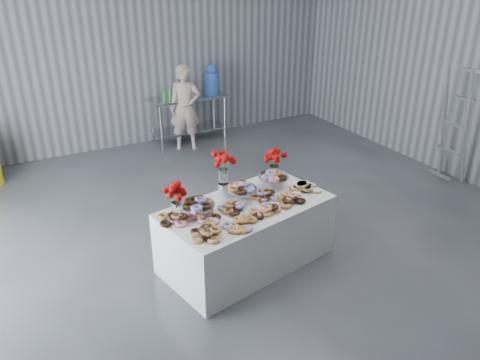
% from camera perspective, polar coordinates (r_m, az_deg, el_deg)
% --- Properties ---
extents(ground, '(9.00, 9.00, 0.00)m').
position_cam_1_polar(ground, '(5.65, 2.44, -9.53)').
color(ground, '#383A40').
rests_on(ground, ground).
extents(room_walls, '(8.04, 9.04, 4.02)m').
position_cam_1_polar(room_walls, '(4.61, -0.48, 18.03)').
color(room_walls, gray).
rests_on(room_walls, ground).
extents(display_table, '(2.06, 1.35, 0.75)m').
position_cam_1_polar(display_table, '(5.39, 0.79, -6.57)').
color(display_table, white).
rests_on(display_table, ground).
extents(prep_table, '(1.50, 0.60, 0.90)m').
position_cam_1_polar(prep_table, '(9.07, -6.30, 8.40)').
color(prep_table, silver).
rests_on(prep_table, ground).
extents(donut_mounds, '(1.93, 1.14, 0.09)m').
position_cam_1_polar(donut_mounds, '(5.15, 1.09, -2.85)').
color(donut_mounds, '#C08D46').
rests_on(donut_mounds, display_table).
extents(cake_stand_left, '(0.36, 0.36, 0.17)m').
position_cam_1_polar(cake_stand_left, '(4.95, -5.16, -2.91)').
color(cake_stand_left, silver).
rests_on(cake_stand_left, display_table).
extents(cake_stand_mid, '(0.36, 0.36, 0.17)m').
position_cam_1_polar(cake_stand_mid, '(5.27, 0.18, -0.96)').
color(cake_stand_mid, silver).
rests_on(cake_stand_mid, display_table).
extents(cake_stand_right, '(0.36, 0.36, 0.17)m').
position_cam_1_polar(cake_stand_right, '(5.58, 4.12, 0.49)').
color(cake_stand_right, silver).
rests_on(cake_stand_right, display_table).
extents(danish_pile, '(0.48, 0.48, 0.11)m').
position_cam_1_polar(danish_pile, '(5.56, 7.72, -0.75)').
color(danish_pile, white).
rests_on(danish_pile, display_table).
extents(bouquet_left, '(0.26, 0.26, 0.42)m').
position_cam_1_polar(bouquet_left, '(4.86, -7.84, -1.55)').
color(bouquet_left, white).
rests_on(bouquet_left, display_table).
extents(bouquet_right, '(0.26, 0.26, 0.42)m').
position_cam_1_polar(bouquet_right, '(5.71, 4.22, 2.80)').
color(bouquet_right, white).
rests_on(bouquet_right, display_table).
extents(bouquet_center, '(0.26, 0.26, 0.57)m').
position_cam_1_polar(bouquet_center, '(5.26, -2.06, 1.81)').
color(bouquet_center, silver).
rests_on(bouquet_center, display_table).
extents(water_jug, '(0.28, 0.28, 0.55)m').
position_cam_1_polar(water_jug, '(9.13, -3.50, 12.05)').
color(water_jug, '#4276E1').
rests_on(water_jug, prep_table).
extents(drink_bottles, '(0.54, 0.08, 0.27)m').
position_cam_1_polar(drink_bottles, '(8.76, -8.14, 10.51)').
color(drink_bottles, '#268C33').
rests_on(drink_bottles, prep_table).
extents(person, '(0.67, 0.56, 1.56)m').
position_cam_1_polar(person, '(8.70, -6.70, 8.72)').
color(person, '#CC8C93').
rests_on(person, ground).
extents(stepladder, '(0.52, 0.47, 1.88)m').
position_cam_1_polar(stepladder, '(7.94, 24.75, 6.12)').
color(stepladder, silver).
rests_on(stepladder, ground).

